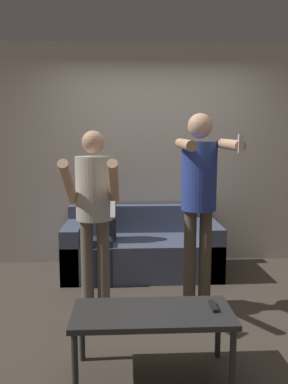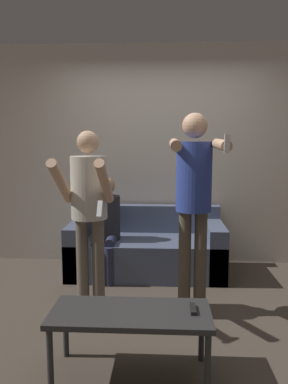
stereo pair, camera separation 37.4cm
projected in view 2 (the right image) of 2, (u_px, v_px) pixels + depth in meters
ground_plane at (160, 317)px, 3.28m from camera, size 14.00×14.00×0.00m
wall_back at (162, 156)px, 4.67m from camera, size 6.40×0.06×2.70m
couch at (146, 250)px, 4.38m from camera, size 1.76×0.83×0.75m
person_standing_left at (89, 202)px, 3.26m from camera, size 0.44×0.70×1.62m
person_standing_right at (194, 190)px, 3.19m from camera, size 0.43×0.77×1.77m
person_seated at (106, 224)px, 4.19m from camera, size 0.30×0.53×1.13m
coffee_table at (131, 318)px, 2.43m from camera, size 1.04×0.45×0.44m
remote_on_table at (193, 309)px, 2.43m from camera, size 0.04×0.15×0.02m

